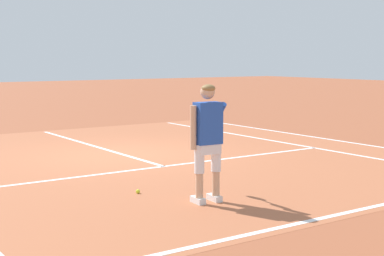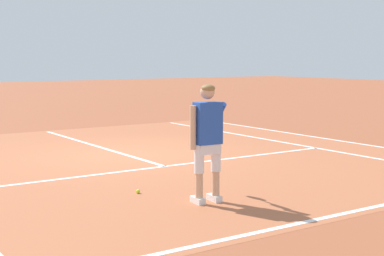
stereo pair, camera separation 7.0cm
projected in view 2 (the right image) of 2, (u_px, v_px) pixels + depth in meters
The scene contains 9 objects.
ground_plane at pixel (125, 155), 12.56m from camera, with size 80.00×80.00×0.00m, color #9E5133.
court_inner_surface at pixel (138, 159), 12.06m from camera, with size 10.98×11.07×0.00m, color #B2603D.
line_baseline at pixel (332, 216), 7.66m from camera, with size 10.98×0.10×0.01m, color white.
line_service at pixel (165, 166), 11.18m from camera, with size 8.23×0.10×0.01m, color white.
line_centre_service at pixel (95, 146), 13.82m from camera, with size 0.10×6.40×0.01m, color white.
line_singles_right at pixel (284, 142), 14.34m from camera, with size 0.10×10.67×0.01m, color white.
line_doubles_right at pixel (323, 138), 15.10m from camera, with size 0.10×10.67×0.01m, color white.
tennis_player at pixel (207, 135), 8.29m from camera, with size 0.69×1.10×1.71m.
tennis_ball_near_feet at pixel (138, 191), 8.96m from camera, with size 0.07×0.07×0.07m, color #CCE02D.
Camera 2 is at (-5.72, -11.10, 2.08)m, focal length 54.24 mm.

